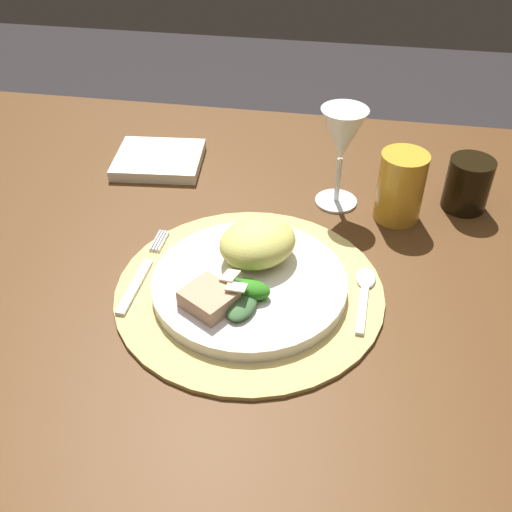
{
  "coord_description": "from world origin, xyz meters",
  "views": [
    {
      "loc": [
        0.14,
        -0.58,
        1.25
      ],
      "look_at": [
        0.04,
        0.03,
        0.75
      ],
      "focal_mm": 41.9,
      "sensor_mm": 36.0,
      "label": 1
    }
  ],
  "objects_px": {
    "spoon": "(365,288)",
    "napkin": "(159,160)",
    "dinner_plate": "(249,284)",
    "amber_tumbler": "(400,187)",
    "fork": "(142,274)",
    "wine_glass": "(342,138)",
    "dark_tumbler": "(468,184)",
    "dining_table": "(226,344)"
  },
  "relations": [
    {
      "from": "wine_glass",
      "to": "dinner_plate",
      "type": "bearing_deg",
      "value": -113.04
    },
    {
      "from": "dining_table",
      "to": "dark_tumbler",
      "type": "bearing_deg",
      "value": 34.59
    },
    {
      "from": "dining_table",
      "to": "dinner_plate",
      "type": "height_order",
      "value": "dinner_plate"
    },
    {
      "from": "amber_tumbler",
      "to": "fork",
      "type": "bearing_deg",
      "value": -148.77
    },
    {
      "from": "wine_glass",
      "to": "dark_tumbler",
      "type": "bearing_deg",
      "value": 6.14
    },
    {
      "from": "spoon",
      "to": "amber_tumbler",
      "type": "bearing_deg",
      "value": 77.03
    },
    {
      "from": "dining_table",
      "to": "fork",
      "type": "relative_size",
      "value": 7.07
    },
    {
      "from": "dinner_plate",
      "to": "dark_tumbler",
      "type": "bearing_deg",
      "value": 40.54
    },
    {
      "from": "fork",
      "to": "amber_tumbler",
      "type": "relative_size",
      "value": 1.64
    },
    {
      "from": "fork",
      "to": "spoon",
      "type": "relative_size",
      "value": 1.4
    },
    {
      "from": "wine_glass",
      "to": "dark_tumbler",
      "type": "distance_m",
      "value": 0.21
    },
    {
      "from": "spoon",
      "to": "napkin",
      "type": "relative_size",
      "value": 0.86
    },
    {
      "from": "fork",
      "to": "napkin",
      "type": "bearing_deg",
      "value": 102.42
    },
    {
      "from": "napkin",
      "to": "wine_glass",
      "type": "distance_m",
      "value": 0.33
    },
    {
      "from": "dining_table",
      "to": "fork",
      "type": "height_order",
      "value": "fork"
    },
    {
      "from": "spoon",
      "to": "fork",
      "type": "bearing_deg",
      "value": -175.9
    },
    {
      "from": "napkin",
      "to": "dark_tumbler",
      "type": "relative_size",
      "value": 1.78
    },
    {
      "from": "dining_table",
      "to": "wine_glass",
      "type": "bearing_deg",
      "value": 56.63
    },
    {
      "from": "wine_glass",
      "to": "fork",
      "type": "bearing_deg",
      "value": -137.05
    },
    {
      "from": "dining_table",
      "to": "wine_glass",
      "type": "distance_m",
      "value": 0.34
    },
    {
      "from": "dining_table",
      "to": "amber_tumbler",
      "type": "distance_m",
      "value": 0.34
    },
    {
      "from": "spoon",
      "to": "wine_glass",
      "type": "distance_m",
      "value": 0.23
    },
    {
      "from": "dining_table",
      "to": "dinner_plate",
      "type": "xyz_separation_m",
      "value": [
        0.04,
        -0.02,
        0.14
      ]
    },
    {
      "from": "fork",
      "to": "napkin",
      "type": "distance_m",
      "value": 0.3
    },
    {
      "from": "fork",
      "to": "wine_glass",
      "type": "height_order",
      "value": "wine_glass"
    },
    {
      "from": "wine_glass",
      "to": "dark_tumbler",
      "type": "relative_size",
      "value": 1.93
    },
    {
      "from": "napkin",
      "to": "fork",
      "type": "bearing_deg",
      "value": -77.58
    },
    {
      "from": "dining_table",
      "to": "fork",
      "type": "bearing_deg",
      "value": -170.01
    },
    {
      "from": "dining_table",
      "to": "amber_tumbler",
      "type": "relative_size",
      "value": 11.62
    },
    {
      "from": "spoon",
      "to": "amber_tumbler",
      "type": "distance_m",
      "value": 0.19
    },
    {
      "from": "dinner_plate",
      "to": "amber_tumbler",
      "type": "distance_m",
      "value": 0.28
    },
    {
      "from": "spoon",
      "to": "amber_tumbler",
      "type": "xyz_separation_m",
      "value": [
        0.04,
        0.18,
        0.04
      ]
    },
    {
      "from": "dining_table",
      "to": "wine_glass",
      "type": "height_order",
      "value": "wine_glass"
    },
    {
      "from": "dinner_plate",
      "to": "dining_table",
      "type": "bearing_deg",
      "value": 151.7
    },
    {
      "from": "napkin",
      "to": "amber_tumbler",
      "type": "height_order",
      "value": "amber_tumbler"
    },
    {
      "from": "napkin",
      "to": "amber_tumbler",
      "type": "relative_size",
      "value": 1.37
    },
    {
      "from": "amber_tumbler",
      "to": "spoon",
      "type": "bearing_deg",
      "value": -102.97
    },
    {
      "from": "spoon",
      "to": "amber_tumbler",
      "type": "height_order",
      "value": "amber_tumbler"
    },
    {
      "from": "fork",
      "to": "napkin",
      "type": "xyz_separation_m",
      "value": [
        -0.06,
        0.29,
        0.0
      ]
    },
    {
      "from": "dining_table",
      "to": "wine_glass",
      "type": "relative_size",
      "value": 7.84
    },
    {
      "from": "napkin",
      "to": "wine_glass",
      "type": "relative_size",
      "value": 0.92
    },
    {
      "from": "dinner_plate",
      "to": "spoon",
      "type": "bearing_deg",
      "value": 9.06
    }
  ]
}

